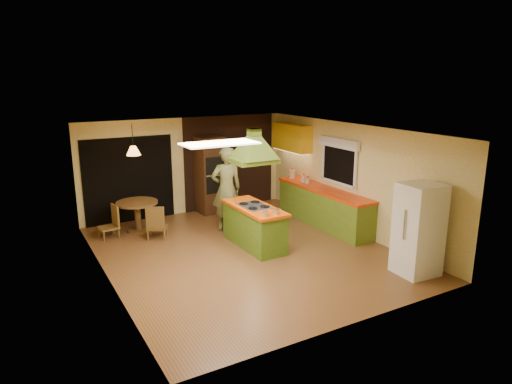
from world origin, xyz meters
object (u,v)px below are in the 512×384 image
wall_oven (211,175)px  canister_large (292,174)px  kitchen_island (254,226)px  man (226,189)px  dining_table (137,211)px  refrigerator (419,229)px

wall_oven → canister_large: wall_oven is taller
kitchen_island → man: man is taller
kitchen_island → canister_large: canister_large is taller
wall_oven → dining_table: size_ratio=2.12×
man → kitchen_island: bearing=101.7°
kitchen_island → man: size_ratio=0.89×
refrigerator → dining_table: 6.15m
kitchen_island → man: (-0.05, 1.22, 0.54)m
wall_oven → dining_table: wall_oven is taller
kitchen_island → man: bearing=91.8°
canister_large → wall_oven: bearing=150.3°
dining_table → kitchen_island: bearing=-48.7°
kitchen_island → dining_table: kitchen_island is taller
canister_large → refrigerator: bearing=-92.3°
man → canister_large: size_ratio=8.96×
wall_oven → canister_large: bearing=-33.5°
wall_oven → man: bearing=-104.0°
man → dining_table: 2.12m
kitchen_island → wall_oven: bearing=84.8°
wall_oven → canister_large: 2.13m
kitchen_island → dining_table: (-1.89, 2.16, 0.05)m
man → wall_oven: 1.52m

